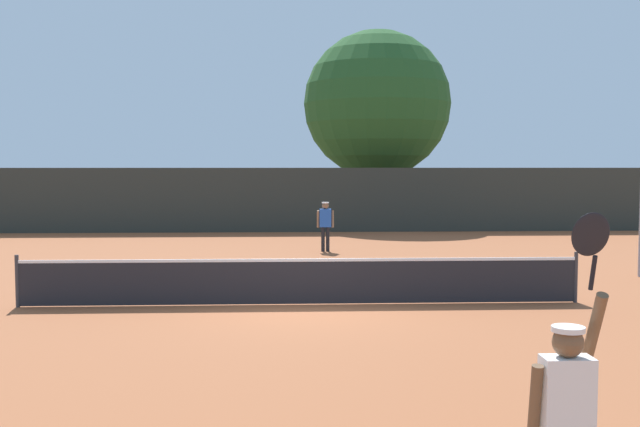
{
  "coord_description": "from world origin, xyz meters",
  "views": [
    {
      "loc": [
        -0.28,
        -14.91,
        2.89
      ],
      "look_at": [
        0.54,
        3.49,
        1.66
      ],
      "focal_mm": 40.88,
      "sensor_mm": 36.0,
      "label": 1
    }
  ],
  "objects_px": {
    "player_serving": "(567,400)",
    "player_receiving": "(325,221)",
    "tennis_ball": "(311,283)",
    "parked_car_near": "(324,206)",
    "parked_car_mid": "(418,207)",
    "large_tree": "(377,104)"
  },
  "relations": [
    {
      "from": "player_receiving",
      "to": "large_tree",
      "type": "relative_size",
      "value": 0.17
    },
    {
      "from": "player_serving",
      "to": "large_tree",
      "type": "distance_m",
      "value": 31.21
    },
    {
      "from": "player_serving",
      "to": "parked_car_mid",
      "type": "relative_size",
      "value": 0.59
    },
    {
      "from": "player_receiving",
      "to": "tennis_ball",
      "type": "height_order",
      "value": "player_receiving"
    },
    {
      "from": "parked_car_near",
      "to": "parked_car_mid",
      "type": "distance_m",
      "value": 4.78
    },
    {
      "from": "tennis_ball",
      "to": "parked_car_near",
      "type": "distance_m",
      "value": 19.75
    },
    {
      "from": "parked_car_mid",
      "to": "tennis_ball",
      "type": "bearing_deg",
      "value": -104.08
    },
    {
      "from": "player_serving",
      "to": "player_receiving",
      "type": "height_order",
      "value": "player_serving"
    },
    {
      "from": "player_receiving",
      "to": "parked_car_mid",
      "type": "bearing_deg",
      "value": -113.58
    },
    {
      "from": "player_serving",
      "to": "parked_car_near",
      "type": "bearing_deg",
      "value": 90.47
    },
    {
      "from": "large_tree",
      "to": "parked_car_near",
      "type": "bearing_deg",
      "value": 158.15
    },
    {
      "from": "parked_car_near",
      "to": "player_serving",
      "type": "bearing_deg",
      "value": -83.03
    },
    {
      "from": "player_receiving",
      "to": "parked_car_mid",
      "type": "distance_m",
      "value": 13.25
    },
    {
      "from": "player_serving",
      "to": "player_receiving",
      "type": "relative_size",
      "value": 1.53
    },
    {
      "from": "player_receiving",
      "to": "tennis_ball",
      "type": "relative_size",
      "value": 24.32
    },
    {
      "from": "tennis_ball",
      "to": "parked_car_near",
      "type": "height_order",
      "value": "parked_car_near"
    },
    {
      "from": "player_receiving",
      "to": "large_tree",
      "type": "height_order",
      "value": "large_tree"
    },
    {
      "from": "player_serving",
      "to": "parked_car_mid",
      "type": "bearing_deg",
      "value": 81.83
    },
    {
      "from": "tennis_ball",
      "to": "player_receiving",
      "type": "bearing_deg",
      "value": 84.04
    },
    {
      "from": "player_serving",
      "to": "large_tree",
      "type": "bearing_deg",
      "value": 85.66
    },
    {
      "from": "player_receiving",
      "to": "large_tree",
      "type": "bearing_deg",
      "value": -105.0
    },
    {
      "from": "player_serving",
      "to": "tennis_ball",
      "type": "distance_m",
      "value": 12.25
    }
  ]
}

